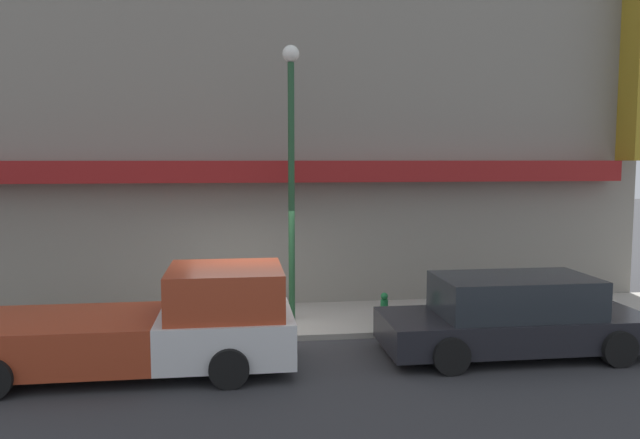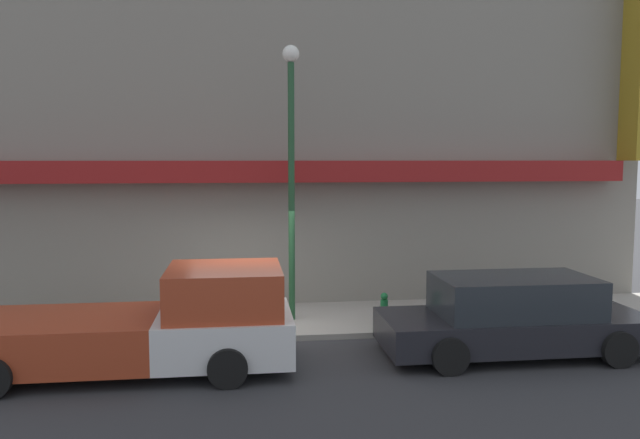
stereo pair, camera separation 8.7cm
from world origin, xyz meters
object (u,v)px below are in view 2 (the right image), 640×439
(fire_hydrant, at_px, (384,309))
(street_lamp, at_px, (291,152))
(pickup_truck, at_px, (148,326))
(parked_car, at_px, (513,317))

(fire_hydrant, distance_m, street_lamp, 3.87)
(street_lamp, bearing_deg, fire_hydrant, -19.55)
(pickup_truck, relative_size, parked_car, 1.16)
(fire_hydrant, height_order, street_lamp, street_lamp)
(parked_car, bearing_deg, pickup_truck, 179.33)
(parked_car, distance_m, street_lamp, 5.58)
(parked_car, xyz_separation_m, street_lamp, (-3.89, 2.60, 3.05))
(pickup_truck, distance_m, street_lamp, 4.79)
(pickup_truck, relative_size, street_lamp, 0.97)
(pickup_truck, distance_m, parked_car, 6.57)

